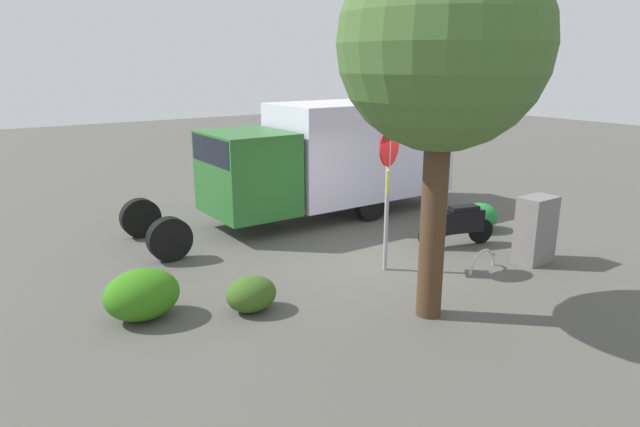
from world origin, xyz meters
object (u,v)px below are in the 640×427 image
(motorcycle, at_px, (458,223))
(stop_sign, at_px, (388,176))
(box_truck_near, at_px, (332,154))
(bike_rack_hoop, at_px, (482,270))
(utility_cabinet, at_px, (536,230))
(street_tree, at_px, (443,47))

(motorcycle, distance_m, stop_sign, 2.63)
(box_truck_near, bearing_deg, bike_rack_hoop, 90.88)
(bike_rack_hoop, bearing_deg, box_truck_near, -89.05)
(stop_sign, distance_m, utility_cabinet, 3.28)
(motorcycle, relative_size, utility_cabinet, 1.32)
(stop_sign, xyz_separation_m, bike_rack_hoop, (-1.54, 1.07, -1.85))
(stop_sign, bearing_deg, utility_cabinet, 154.18)
(utility_cabinet, distance_m, bike_rack_hoop, 1.42)
(street_tree, distance_m, bike_rack_hoop, 4.75)
(motorcycle, xyz_separation_m, bike_rack_hoop, (0.72, 1.29, -0.52))
(utility_cabinet, bearing_deg, motorcycle, -72.18)
(box_truck_near, bearing_deg, motorcycle, 102.49)
(bike_rack_hoop, bearing_deg, stop_sign, -34.92)
(street_tree, relative_size, bike_rack_hoop, 6.64)
(street_tree, height_order, bike_rack_hoop, street_tree)
(box_truck_near, distance_m, motorcycle, 3.85)
(stop_sign, relative_size, bike_rack_hoop, 3.29)
(box_truck_near, xyz_separation_m, utility_cabinet, (-1.30, 5.15, -0.94))
(stop_sign, relative_size, utility_cabinet, 2.08)
(box_truck_near, distance_m, street_tree, 6.58)
(stop_sign, bearing_deg, street_tree, 68.78)
(stop_sign, distance_m, street_tree, 3.01)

